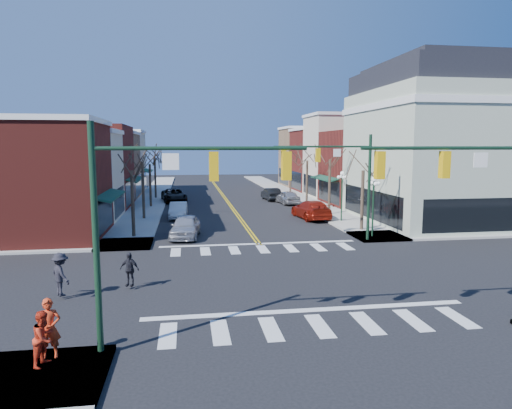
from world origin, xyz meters
name	(u,v)px	position (x,y,z in m)	size (l,w,h in m)	color
ground	(284,277)	(0.00, 0.00, 0.00)	(160.00, 160.00, 0.00)	black
sidewalk_left	(141,217)	(-8.75, 20.00, 0.07)	(3.50, 70.00, 0.15)	#9E9B93
sidewalk_right	(329,213)	(8.75, 20.00, 0.07)	(3.50, 70.00, 0.15)	#9E9B93
bldg_left_brick_a	(27,182)	(-15.50, 11.75, 4.00)	(10.00, 8.50, 8.00)	maroon
bldg_left_stucco_a	(58,178)	(-15.50, 19.50, 3.75)	(10.00, 7.00, 7.50)	beige
bldg_left_brick_b	(79,167)	(-15.50, 27.50, 4.25)	(10.00, 9.00, 8.50)	maroon
bldg_left_tan	(95,167)	(-15.50, 35.75, 3.90)	(10.00, 7.50, 7.80)	#997554
bldg_left_stucco_b	(106,163)	(-15.50, 43.50, 4.10)	(10.00, 8.00, 8.20)	beige
bldg_right_brick_a	(373,168)	(15.50, 25.75, 4.00)	(10.00, 8.50, 8.00)	maroon
bldg_right_stucco	(349,157)	(15.50, 33.50, 5.00)	(10.00, 7.00, 10.00)	beige
bldg_right_brick_b	(330,161)	(15.50, 41.00, 4.25)	(10.00, 8.00, 8.50)	maroon
bldg_right_tan	(314,158)	(15.50, 49.00, 4.50)	(10.00, 8.00, 9.00)	#997554
victorian_corner	(440,143)	(16.50, 14.50, 6.66)	(12.25, 14.25, 13.30)	#AEBAA1
traffic_mast_near_left	(158,204)	(-5.55, -7.40, 4.71)	(6.60, 0.28, 7.20)	#14331E
traffic_mast_near_right	(490,198)	(5.55, -7.40, 4.71)	(6.60, 0.28, 7.20)	#14331E
traffic_mast_far_right	(343,172)	(5.55, 7.40, 4.71)	(6.60, 0.28, 7.20)	#14331E
lamppost_corner	(373,196)	(8.20, 8.50, 2.96)	(0.36, 0.36, 4.33)	#14331E
lamppost_midblock	(342,188)	(8.20, 15.00, 2.96)	(0.36, 0.36, 4.33)	#14331E
tree_left_a	(133,205)	(-8.40, 11.00, 2.38)	(0.24, 0.24, 4.76)	#382B21
tree_left_b	(143,191)	(-8.40, 19.00, 2.52)	(0.24, 0.24, 5.04)	#382B21
tree_left_c	(150,186)	(-8.40, 27.00, 2.27)	(0.24, 0.24, 4.55)	#382B21
tree_left_d	(155,179)	(-8.40, 35.00, 2.45)	(0.24, 0.24, 4.90)	#382B21
tree_right_a	(362,201)	(8.40, 11.00, 2.31)	(0.24, 0.24, 4.62)	#382B21
tree_right_b	(329,188)	(8.40, 19.00, 2.59)	(0.24, 0.24, 5.18)	#382B21
tree_right_c	(307,183)	(8.40, 27.00, 2.42)	(0.24, 0.24, 4.83)	#382B21
tree_right_d	(290,177)	(8.40, 35.00, 2.48)	(0.24, 0.24, 4.97)	#382B21
car_left_near	(185,226)	(-4.80, 10.67, 0.79)	(1.87, 4.65, 1.58)	#B9B8BD
car_left_mid	(178,210)	(-5.45, 19.50, 0.70)	(1.49, 4.27, 1.41)	silver
car_left_far	(174,195)	(-6.11, 31.42, 0.77)	(2.55, 5.53, 1.54)	black
car_right_near	(311,210)	(6.23, 17.35, 0.82)	(2.29, 5.64, 1.64)	maroon
car_right_mid	(288,197)	(6.40, 27.65, 0.76)	(1.80, 4.47, 1.52)	#A3A3A8
car_right_far	(271,194)	(5.26, 31.43, 0.73)	(1.56, 4.46, 1.47)	black
pedestrian_red_a	(49,328)	(-8.81, -7.63, 1.06)	(0.66, 0.44, 1.82)	red
pedestrian_red_b	(44,338)	(-8.83, -8.10, 0.96)	(0.79, 0.61, 1.62)	red
pedestrian_dark_a	(129,269)	(-7.30, -0.74, 0.92)	(0.91, 0.38, 1.55)	black
pedestrian_dark_b	(61,274)	(-10.00, -1.69, 1.07)	(1.19, 0.69, 1.85)	black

